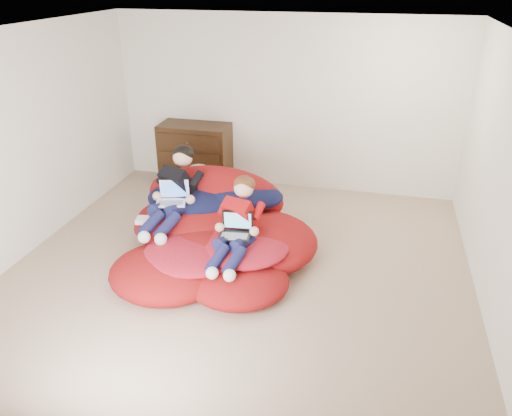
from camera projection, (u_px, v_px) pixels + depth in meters
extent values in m
cube|color=tan|center=(239.00, 278.00, 5.61)|extent=(5.10, 5.10, 0.25)
cube|color=white|center=(285.00, 104.00, 7.21)|extent=(5.10, 0.02, 2.50)
cube|color=white|center=(116.00, 316.00, 2.82)|extent=(5.10, 0.02, 2.50)
cube|color=white|center=(21.00, 145.00, 5.56)|extent=(0.02, 5.10, 2.50)
cube|color=white|center=(506.00, 187.00, 4.47)|extent=(0.02, 5.10, 2.50)
cube|color=white|center=(235.00, 32.00, 4.47)|extent=(5.10, 5.10, 0.02)
cube|color=#321F0E|center=(196.00, 155.00, 7.58)|extent=(1.04, 0.52, 0.94)
cube|color=#321F0E|center=(190.00, 178.00, 7.47)|extent=(0.94, 0.02, 0.23)
cylinder|color=#4C3F26|center=(190.00, 179.00, 7.45)|extent=(0.03, 0.06, 0.03)
cube|color=#321F0E|center=(189.00, 160.00, 7.35)|extent=(0.94, 0.02, 0.23)
cylinder|color=#4C3F26|center=(189.00, 161.00, 7.33)|extent=(0.03, 0.06, 0.03)
cube|color=#321F0E|center=(188.00, 142.00, 7.23)|extent=(0.94, 0.02, 0.23)
cylinder|color=#4C3F26|center=(188.00, 143.00, 7.21)|extent=(0.03, 0.06, 0.03)
ellipsoid|color=#A01213|center=(198.00, 223.00, 6.07)|extent=(1.56, 1.40, 0.56)
ellipsoid|color=#A01213|center=(257.00, 241.00, 5.71)|extent=(1.39, 1.35, 0.50)
ellipsoid|color=#A01213|center=(209.00, 254.00, 5.50)|extent=(1.41, 1.13, 0.45)
ellipsoid|color=#A01213|center=(167.00, 272.00, 5.24)|extent=(1.22, 1.12, 0.41)
ellipsoid|color=#A01213|center=(237.00, 280.00, 5.12)|extent=(1.08, 0.98, 0.35)
ellipsoid|color=#A01213|center=(215.00, 197.00, 6.35)|extent=(1.78, 0.79, 0.79)
ellipsoid|color=#11153D|center=(192.00, 198.00, 6.13)|extent=(1.11, 0.91, 0.28)
ellipsoid|color=#11153D|center=(242.00, 195.00, 6.10)|extent=(1.02, 0.72, 0.25)
ellipsoid|color=red|center=(244.00, 245.00, 5.36)|extent=(1.01, 1.01, 0.18)
ellipsoid|color=red|center=(192.00, 253.00, 5.29)|extent=(1.06, 0.96, 0.19)
ellipsoid|color=beige|center=(200.00, 174.00, 6.47)|extent=(0.39, 0.25, 0.25)
cube|color=black|center=(180.00, 185.00, 5.96)|extent=(0.45, 0.50, 0.50)
sphere|color=#E2B08A|center=(183.00, 157.00, 5.95)|extent=(0.23, 0.23, 0.23)
ellipsoid|color=black|center=(183.00, 153.00, 5.96)|extent=(0.26, 0.25, 0.20)
cylinder|color=#141741|center=(163.00, 208.00, 5.78)|extent=(0.27, 0.41, 0.21)
cylinder|color=#141741|center=(151.00, 224.00, 5.50)|extent=(0.24, 0.39, 0.24)
sphere|color=white|center=(144.00, 237.00, 5.37)|extent=(0.14, 0.14, 0.14)
cylinder|color=#141741|center=(179.00, 210.00, 5.74)|extent=(0.27, 0.41, 0.21)
cylinder|color=#141741|center=(167.00, 226.00, 5.46)|extent=(0.24, 0.39, 0.24)
sphere|color=white|center=(161.00, 239.00, 5.32)|extent=(0.14, 0.14, 0.14)
cube|color=#B51012|center=(241.00, 216.00, 5.36)|extent=(0.39, 0.43, 0.47)
sphere|color=#E2B08A|center=(244.00, 188.00, 5.34)|extent=(0.21, 0.21, 0.21)
ellipsoid|color=#522D16|center=(244.00, 184.00, 5.35)|extent=(0.24, 0.22, 0.18)
cylinder|color=#141741|center=(226.00, 241.00, 5.21)|extent=(0.23, 0.37, 0.19)
cylinder|color=#141741|center=(217.00, 259.00, 4.96)|extent=(0.20, 0.35, 0.22)
sphere|color=white|center=(212.00, 273.00, 4.83)|extent=(0.13, 0.13, 0.13)
cylinder|color=#141741|center=(243.00, 243.00, 5.18)|extent=(0.23, 0.37, 0.19)
cylinder|color=#141741|center=(235.00, 261.00, 4.92)|extent=(0.20, 0.35, 0.22)
sphere|color=white|center=(230.00, 275.00, 4.79)|extent=(0.13, 0.13, 0.13)
cube|color=white|center=(171.00, 203.00, 5.74)|extent=(0.39, 0.32, 0.01)
cube|color=gray|center=(170.00, 203.00, 5.73)|extent=(0.31, 0.20, 0.00)
cube|color=white|center=(175.00, 189.00, 5.81)|extent=(0.33, 0.14, 0.23)
cube|color=#3B6ECB|center=(174.00, 189.00, 5.80)|extent=(0.29, 0.12, 0.19)
cube|color=black|center=(235.00, 236.00, 5.18)|extent=(0.35, 0.26, 0.01)
cube|color=gray|center=(234.00, 236.00, 5.16)|extent=(0.29, 0.15, 0.00)
cube|color=black|center=(238.00, 220.00, 5.24)|extent=(0.33, 0.07, 0.23)
cube|color=teal|center=(238.00, 221.00, 5.23)|extent=(0.29, 0.05, 0.18)
cube|color=white|center=(143.00, 220.00, 5.71)|extent=(0.17, 0.17, 0.05)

